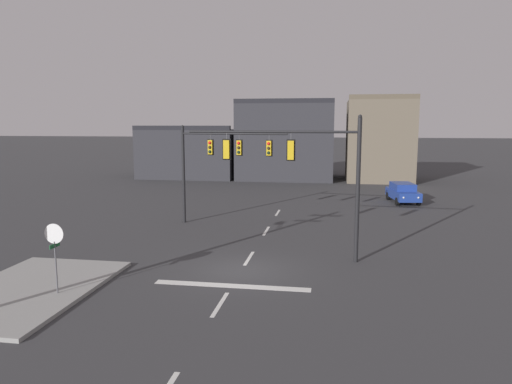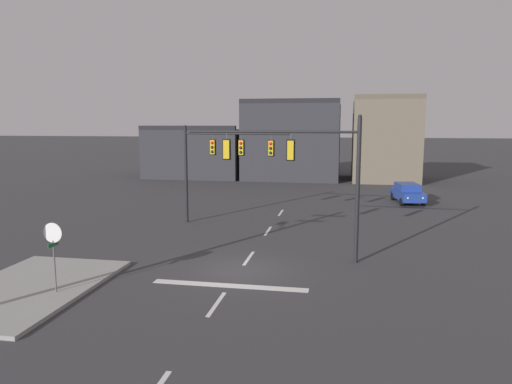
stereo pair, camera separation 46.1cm
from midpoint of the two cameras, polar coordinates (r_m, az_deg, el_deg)
name	(u,v)px [view 2 (the right image)]	position (r m, az deg, el deg)	size (l,w,h in m)	color
ground_plane	(240,271)	(21.44, -1.31, -9.43)	(400.00, 400.00, 0.00)	#353538
sidewalk_near_corner	(27,289)	(20.93, -25.24, -10.47)	(5.00, 8.00, 0.15)	gray
stop_bar_paint	(229,286)	(19.58, -2.52, -11.16)	(6.40, 0.50, 0.01)	silver
lane_centreline	(249,258)	(23.31, -0.30, -7.95)	(0.16, 26.40, 0.01)	silver
signal_mast_near_side	(306,164)	(22.49, 6.61, 3.31)	(8.27, 0.65, 6.91)	black
signal_mast_far_side	(218,156)	(30.34, -4.09, 4.32)	(7.01, 1.14, 6.39)	black
stop_sign	(53,241)	(19.38, -22.55, -5.41)	(0.76, 0.64, 2.83)	#56565B
car_lot_nearside	(408,193)	(40.97, 18.05, -0.07)	(2.41, 4.62, 1.61)	navy
building_row	(289,145)	(56.75, 4.16, 5.67)	(31.54, 9.47, 9.50)	#2D2D33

